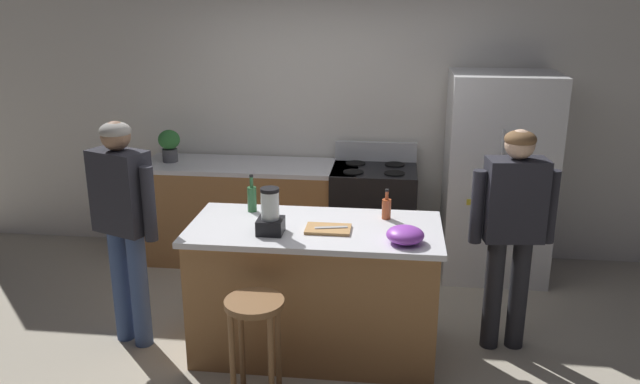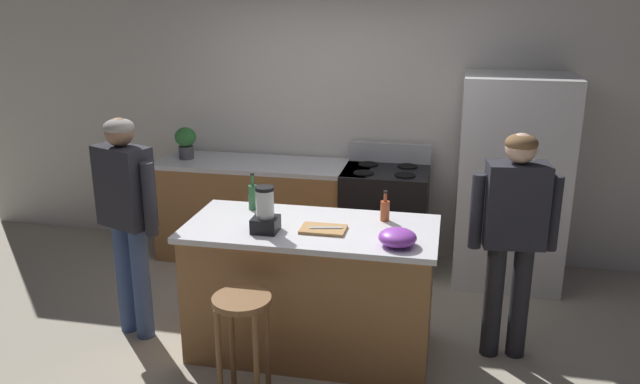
{
  "view_description": "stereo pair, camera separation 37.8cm",
  "coord_description": "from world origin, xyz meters",
  "views": [
    {
      "loc": [
        0.52,
        -4.04,
        2.47
      ],
      "look_at": [
        0.0,
        0.3,
        1.09
      ],
      "focal_mm": 35.96,
      "sensor_mm": 36.0,
      "label": 1
    },
    {
      "loc": [
        0.89,
        -3.98,
        2.47
      ],
      "look_at": [
        0.0,
        0.3,
        1.09
      ],
      "focal_mm": 35.96,
      "sensor_mm": 36.0,
      "label": 2
    }
  ],
  "objects": [
    {
      "name": "back_wall",
      "position": [
        0.0,
        1.95,
        1.35
      ],
      "size": [
        8.0,
        0.1,
        2.7
      ],
      "primitive_type": "cube",
      "color": "silver",
      "rests_on": "ground_plane"
    },
    {
      "name": "bottle_cooking_sauce",
      "position": [
        0.48,
        0.21,
        1.02
      ],
      "size": [
        0.06,
        0.06,
        0.22
      ],
      "color": "#B24C26",
      "rests_on": "kitchen_island"
    },
    {
      "name": "back_counter_run",
      "position": [
        -0.8,
        1.55,
        0.47
      ],
      "size": [
        2.0,
        0.64,
        0.94
      ],
      "color": "#9E6B3D",
      "rests_on": "ground_plane"
    },
    {
      "name": "person_by_sink_right",
      "position": [
        1.34,
        0.21,
        0.97
      ],
      "size": [
        0.6,
        0.27,
        1.6
      ],
      "color": "#26262B",
      "rests_on": "ground_plane"
    },
    {
      "name": "mixing_bowl",
      "position": [
        0.61,
        -0.23,
        1.0
      ],
      "size": [
        0.24,
        0.24,
        0.11
      ],
      "primitive_type": "ellipsoid",
      "color": "purple",
      "rests_on": "kitchen_island"
    },
    {
      "name": "cutting_board",
      "position": [
        0.1,
        -0.07,
        0.95
      ],
      "size": [
        0.3,
        0.2,
        0.02
      ],
      "primitive_type": "cube",
      "color": "#B7844C",
      "rests_on": "kitchen_island"
    },
    {
      "name": "chef_knife",
      "position": [
        0.12,
        -0.07,
        0.97
      ],
      "size": [
        0.22,
        0.08,
        0.01
      ],
      "primitive_type": "cube",
      "rotation": [
        0.0,
        0.0,
        0.22
      ],
      "color": "#B7BABF",
      "rests_on": "cutting_board"
    },
    {
      "name": "potted_plant",
      "position": [
        -1.56,
        1.55,
        1.12
      ],
      "size": [
        0.2,
        0.2,
        0.3
      ],
      "color": "#4C4C51",
      "rests_on": "back_counter_run"
    },
    {
      "name": "kitchen_island",
      "position": [
        0.0,
        0.0,
        0.47
      ],
      "size": [
        1.72,
        0.82,
        0.94
      ],
      "color": "#9E6B3D",
      "rests_on": "ground_plane"
    },
    {
      "name": "bar_stool",
      "position": [
        -0.28,
        -0.68,
        0.55
      ],
      "size": [
        0.36,
        0.36,
        0.72
      ],
      "color": "brown",
      "rests_on": "ground_plane"
    },
    {
      "name": "stove_range",
      "position": [
        0.35,
        1.52,
        0.48
      ],
      "size": [
        0.76,
        0.65,
        1.12
      ],
      "color": "black",
      "rests_on": "ground_plane"
    },
    {
      "name": "bottle_olive_oil",
      "position": [
        -0.49,
        0.25,
        1.05
      ],
      "size": [
        0.07,
        0.07,
        0.28
      ],
      "color": "#2D6638",
      "rests_on": "kitchen_island"
    },
    {
      "name": "refrigerator",
      "position": [
        1.43,
        1.5,
        0.91
      ],
      "size": [
        0.9,
        0.73,
        1.82
      ],
      "color": "silver",
      "rests_on": "ground_plane"
    },
    {
      "name": "blender_appliance",
      "position": [
        -0.27,
        -0.16,
        1.07
      ],
      "size": [
        0.17,
        0.17,
        0.31
      ],
      "color": "black",
      "rests_on": "kitchen_island"
    },
    {
      "name": "person_by_island_left",
      "position": [
        -1.33,
        -0.05,
        1.0
      ],
      "size": [
        0.58,
        0.35,
        1.65
      ],
      "color": "#384C7A",
      "rests_on": "ground_plane"
    },
    {
      "name": "ground_plane",
      "position": [
        0.0,
        0.0,
        0.0
      ],
      "size": [
        14.0,
        14.0,
        0.0
      ],
      "primitive_type": "plane",
      "color": "#B2A893"
    }
  ]
}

